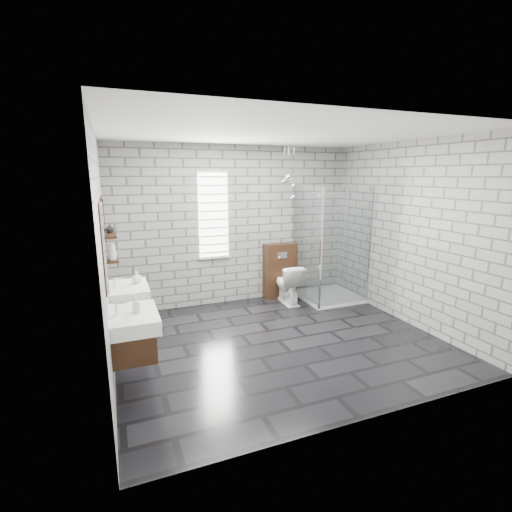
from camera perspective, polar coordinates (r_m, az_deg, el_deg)
floor at (r=5.19m, az=3.55°, el=-12.99°), size 4.20×3.60×0.02m
ceiling at (r=4.71m, az=4.02°, el=18.44°), size 4.20×3.60×0.02m
wall_back at (r=6.43m, az=-3.14°, el=4.69°), size 4.20×0.02×2.70m
wall_front at (r=3.26m, az=17.44°, el=-3.53°), size 4.20×0.02×2.70m
wall_left at (r=4.32m, az=-22.43°, el=-0.06°), size 0.02×3.60×2.70m
wall_right at (r=5.97m, az=22.45°, el=3.16°), size 0.02×3.60×2.70m
vanity_left at (r=4.02m, az=-18.86°, el=-9.53°), size 0.47×0.70×1.57m
vanity_right at (r=4.96m, az=-19.47°, el=-5.40°), size 0.47×0.70×1.57m
shelf_lower at (r=4.28m, az=-21.34°, el=-0.50°), size 0.14×0.30×0.03m
shelf_upper at (r=4.23m, az=-21.61°, el=2.93°), size 0.14×0.30×0.03m
window at (r=6.26m, az=-6.57°, el=6.26°), size 0.56×0.05×1.48m
cistern_panel at (r=6.79m, az=3.67°, el=-2.23°), size 0.60×0.20×1.00m
flush_plate at (r=6.62m, az=4.09°, el=0.07°), size 0.18×0.01×0.12m
shower_enclosure at (r=6.68m, az=11.03°, el=-2.65°), size 1.00×1.00×2.03m
pendant_cluster at (r=6.28m, az=5.15°, el=11.01°), size 0.25×0.23×0.90m
toilet at (r=6.53m, az=4.95°, el=-4.27°), size 0.42×0.69×0.69m
soap_bottle_a at (r=3.96m, az=-17.96°, el=-7.10°), size 0.09×0.09×0.16m
soap_bottle_b at (r=4.98m, az=-17.88°, el=-3.13°), size 0.16×0.16×0.16m
soap_bottle_c at (r=4.16m, az=-21.32°, el=0.89°), size 0.11×0.11×0.22m
vase at (r=4.33m, az=-21.56°, el=3.99°), size 0.10×0.10×0.10m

